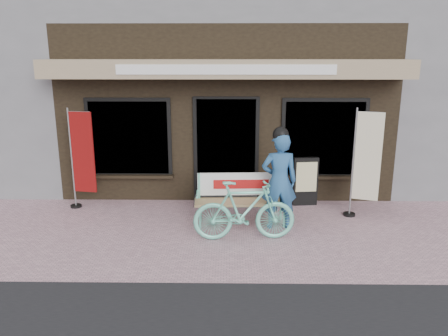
{
  "coord_description": "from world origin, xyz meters",
  "views": [
    {
      "loc": [
        0.09,
        -6.83,
        3.01
      ],
      "look_at": [
        -0.02,
        0.7,
        1.05
      ],
      "focal_mm": 35.0,
      "sensor_mm": 36.0,
      "label": 1
    }
  ],
  "objects_px": {
    "nobori_red": "(81,158)",
    "bench": "(241,194)",
    "person": "(279,179)",
    "menu_stand": "(306,181)",
    "nobori_cream": "(365,162)",
    "bicycle": "(244,211)"
  },
  "relations": [
    {
      "from": "nobori_red",
      "to": "nobori_cream",
      "type": "height_order",
      "value": "nobori_cream"
    },
    {
      "from": "person",
      "to": "menu_stand",
      "type": "distance_m",
      "value": 1.44
    },
    {
      "from": "bench",
      "to": "bicycle",
      "type": "xyz_separation_m",
      "value": [
        0.03,
        -0.77,
        -0.03
      ]
    },
    {
      "from": "bicycle",
      "to": "bench",
      "type": "bearing_deg",
      "value": -1.99
    },
    {
      "from": "person",
      "to": "menu_stand",
      "type": "height_order",
      "value": "person"
    },
    {
      "from": "person",
      "to": "menu_stand",
      "type": "relative_size",
      "value": 1.82
    },
    {
      "from": "nobori_cream",
      "to": "menu_stand",
      "type": "distance_m",
      "value": 1.3
    },
    {
      "from": "bench",
      "to": "bicycle",
      "type": "bearing_deg",
      "value": -90.51
    },
    {
      "from": "nobori_red",
      "to": "bench",
      "type": "bearing_deg",
      "value": -4.26
    },
    {
      "from": "nobori_cream",
      "to": "menu_stand",
      "type": "xyz_separation_m",
      "value": [
        -0.96,
        0.67,
        -0.56
      ]
    },
    {
      "from": "bench",
      "to": "nobori_red",
      "type": "xyz_separation_m",
      "value": [
        -3.15,
        0.75,
        0.5
      ]
    },
    {
      "from": "bench",
      "to": "person",
      "type": "distance_m",
      "value": 0.78
    },
    {
      "from": "bicycle",
      "to": "nobori_cream",
      "type": "distance_m",
      "value": 2.57
    },
    {
      "from": "bench",
      "to": "person",
      "type": "xyz_separation_m",
      "value": [
        0.65,
        -0.24,
        0.36
      ]
    },
    {
      "from": "bench",
      "to": "nobori_cream",
      "type": "distance_m",
      "value": 2.38
    },
    {
      "from": "nobori_cream",
      "to": "menu_stand",
      "type": "relative_size",
      "value": 2.07
    },
    {
      "from": "bench",
      "to": "menu_stand",
      "type": "distance_m",
      "value": 1.65
    },
    {
      "from": "nobori_red",
      "to": "menu_stand",
      "type": "bearing_deg",
      "value": 12.04
    },
    {
      "from": "bench",
      "to": "nobori_cream",
      "type": "bearing_deg",
      "value": 4.84
    },
    {
      "from": "nobori_red",
      "to": "nobori_cream",
      "type": "xyz_separation_m",
      "value": [
        5.44,
        -0.44,
        0.03
      ]
    },
    {
      "from": "bicycle",
      "to": "nobori_red",
      "type": "height_order",
      "value": "nobori_red"
    },
    {
      "from": "bench",
      "to": "nobori_red",
      "type": "distance_m",
      "value": 3.27
    }
  ]
}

